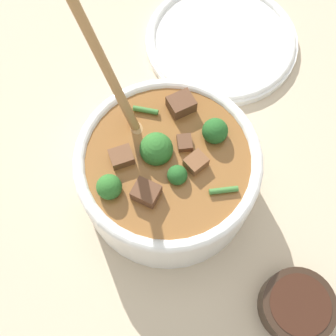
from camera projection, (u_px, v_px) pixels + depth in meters
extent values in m
plane|color=#C6B293|center=(168.00, 186.00, 0.61)|extent=(4.00, 4.00, 0.00)
cylinder|color=white|center=(168.00, 174.00, 0.57)|extent=(0.24, 0.24, 0.10)
torus|color=white|center=(168.00, 159.00, 0.53)|extent=(0.24, 0.24, 0.02)
cylinder|color=brown|center=(168.00, 168.00, 0.55)|extent=(0.21, 0.21, 0.06)
sphere|color=#2D6B28|center=(156.00, 149.00, 0.52)|extent=(0.04, 0.04, 0.04)
cylinder|color=#6B9956|center=(157.00, 159.00, 0.55)|extent=(0.01, 0.01, 0.02)
sphere|color=#235B23|center=(215.00, 131.00, 0.53)|extent=(0.03, 0.03, 0.03)
cylinder|color=#6B9956|center=(213.00, 140.00, 0.55)|extent=(0.01, 0.01, 0.01)
sphere|color=#2D6B28|center=(109.00, 187.00, 0.50)|extent=(0.03, 0.03, 0.03)
cylinder|color=#6B9956|center=(111.00, 193.00, 0.52)|extent=(0.01, 0.01, 0.01)
sphere|color=#235B23|center=(176.00, 176.00, 0.51)|extent=(0.02, 0.02, 0.02)
cylinder|color=#6B9956|center=(175.00, 181.00, 0.52)|extent=(0.01, 0.01, 0.01)
cube|color=brown|center=(146.00, 193.00, 0.50)|extent=(0.04, 0.04, 0.02)
cube|color=brown|center=(181.00, 105.00, 0.55)|extent=(0.03, 0.03, 0.02)
cube|color=brown|center=(196.00, 163.00, 0.52)|extent=(0.03, 0.03, 0.02)
cube|color=brown|center=(122.00, 158.00, 0.52)|extent=(0.03, 0.03, 0.02)
cube|color=brown|center=(185.00, 144.00, 0.53)|extent=(0.03, 0.02, 0.02)
cylinder|color=#3D7533|center=(145.00, 110.00, 0.55)|extent=(0.02, 0.03, 0.01)
cylinder|color=#3D7533|center=(224.00, 190.00, 0.50)|extent=(0.02, 0.04, 0.01)
ellipsoid|color=#A87A47|center=(137.00, 130.00, 0.55)|extent=(0.04, 0.03, 0.01)
cylinder|color=#A87A47|center=(100.00, 56.00, 0.47)|extent=(0.11, 0.05, 0.21)
cylinder|color=black|center=(296.00, 306.00, 0.53)|extent=(0.09, 0.09, 0.04)
cylinder|color=#381E14|center=(299.00, 305.00, 0.52)|extent=(0.08, 0.08, 0.01)
cylinder|color=white|center=(221.00, 41.00, 0.71)|extent=(0.26, 0.26, 0.01)
torus|color=white|center=(222.00, 38.00, 0.71)|extent=(0.25, 0.25, 0.01)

